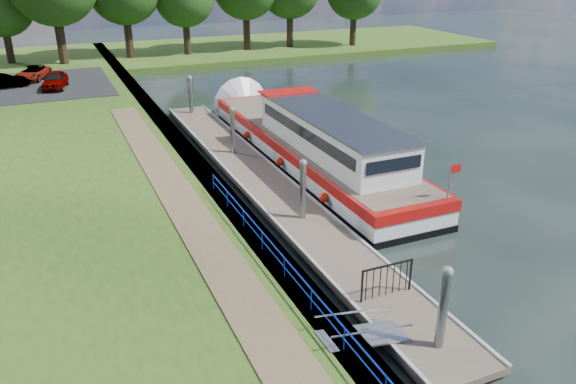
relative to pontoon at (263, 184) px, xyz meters
name	(u,v)px	position (x,y,z in m)	size (l,w,h in m)	color
ground	(426,347)	(0.00, -13.00, -0.18)	(160.00, 160.00, 0.00)	black
bank_edge	(201,174)	(-2.55, 2.00, 0.20)	(1.10, 90.00, 0.78)	#473D2D
far_bank	(237,49)	(12.00, 39.00, 0.12)	(60.00, 18.00, 0.60)	#2F4E16
footpath	(202,233)	(-4.40, -5.00, 0.62)	(1.60, 40.00, 0.05)	brown
carpark	(17,87)	(-11.00, 25.00, 0.62)	(14.00, 12.00, 0.06)	black
blue_fence	(297,277)	(-2.75, -10.00, 1.13)	(0.04, 18.04, 0.72)	#0C2DBF
pontoon	(263,184)	(0.00, 0.00, 0.00)	(2.50, 30.00, 0.56)	brown
mooring_piles	(263,163)	(0.00, 0.00, 1.10)	(0.30, 27.30, 3.55)	gray
gangway	(363,335)	(-1.85, -12.50, 0.44)	(2.58, 1.00, 0.92)	#A5A8AD
gate_panel	(387,276)	(0.00, -10.80, 0.97)	(1.85, 0.05, 1.15)	black
barge	(305,140)	(3.60, 2.88, 0.90)	(4.36, 21.15, 4.78)	black
car_a	(55,80)	(-8.17, 23.12, 1.30)	(1.53, 3.80, 1.29)	#999999
car_b	(5,81)	(-11.69, 24.78, 1.20)	(1.16, 3.31, 1.09)	#999999
car_d	(33,73)	(-9.70, 27.26, 1.21)	(1.84, 3.99, 1.11)	#999999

